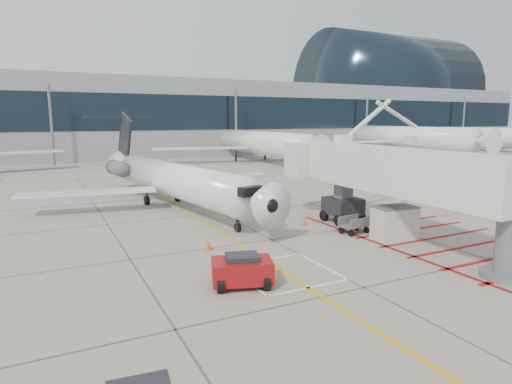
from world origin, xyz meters
name	(u,v)px	position (x,y,z in m)	size (l,w,h in m)	color
ground_plane	(310,260)	(0.00, 0.00, 0.00)	(260.00, 260.00, 0.00)	gray
regional_jet	(188,164)	(-2.08, 12.96, 3.69)	(22.35, 28.18, 7.39)	white
jet_bridge	(407,181)	(6.34, 0.11, 3.51)	(8.31, 17.55, 7.02)	silver
pushback_tug	(242,269)	(-4.43, -1.56, 0.72)	(2.48, 1.55, 1.45)	#9C0F11
baggage_cart	(354,225)	(5.17, 2.97, 0.54)	(1.71, 1.08, 1.08)	#58575C
ground_power_unit	(395,222)	(6.56, 1.03, 0.96)	(2.43, 1.42, 1.92)	beige
cone_nose	(208,245)	(-3.97, 3.74, 0.26)	(0.38, 0.38, 0.52)	#F34C0C
cone_side	(304,222)	(3.59, 6.05, 0.24)	(0.35, 0.35, 0.49)	#FF4A0D
terminal_building	(159,118)	(10.00, 70.00, 7.00)	(180.00, 28.00, 14.00)	gray
terminal_glass_band	(178,112)	(10.00, 55.95, 8.00)	(180.00, 0.10, 6.00)	black
terminal_dome	(386,91)	(70.00, 70.00, 14.00)	(40.00, 28.00, 28.00)	black
bg_aircraft_c	(255,128)	(19.91, 46.00, 5.49)	(32.97, 36.63, 10.99)	silver
bg_aircraft_d	(396,123)	(50.56, 46.00, 6.11)	(36.65, 40.73, 12.22)	silver
bg_aircraft_e	(480,125)	(75.20, 46.00, 5.62)	(33.74, 37.49, 11.25)	silver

